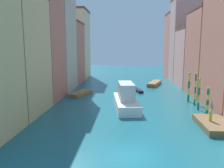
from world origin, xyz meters
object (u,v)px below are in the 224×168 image
Objects in this scene: waterfront_dock at (215,125)px; mooring_pole_3 at (189,87)px; mooring_pole_0 at (208,101)px; mooring_pole_1 at (199,94)px; motorboat_1 at (154,83)px; mooring_pole_2 at (195,89)px; gondola_black at (134,88)px; motorboat_0 at (80,93)px; person_on_dock at (211,115)px; vaporetto_white at (126,99)px.

mooring_pole_3 is (0.38, 12.71, 2.22)m from waterfront_dock.
mooring_pole_0 is 0.81× the size of mooring_pole_1.
mooring_pole_2 is at bearing -78.70° from motorboat_1.
motorboat_0 is (-10.78, -6.62, 0.06)m from gondola_black.
mooring_pole_1 is (-0.39, 2.52, 0.45)m from mooring_pole_0.
mooring_pole_1 reaches higher than motorboat_1.
mooring_pole_2 is (1.18, 9.99, 1.26)m from person_on_dock.
vaporetto_white is at bearing 141.00° from person_on_dock.
mooring_pole_1 reaches higher than waterfront_dock.
motorboat_1 is (-2.72, 29.50, -0.97)m from person_on_dock.
mooring_pole_2 reaches higher than person_on_dock.
vaporetto_white is at bearing -169.20° from mooring_pole_2.
person_on_dock is 7.55m from mooring_pole_1.
motorboat_1 is (-3.90, 19.51, -2.23)m from mooring_pole_2.
mooring_pole_0 reaches higher than waterfront_dock.
mooring_pole_3 is at bearing 96.53° from mooring_pole_2.
mooring_pole_1 is at bearing 82.69° from person_on_dock.
mooring_pole_3 reaches higher than gondola_black.
vaporetto_white is (-10.65, -4.63, -1.17)m from mooring_pole_3.
person_on_dock reaches higher than motorboat_0.
mooring_pole_1 is at bearing 86.60° from waterfront_dock.
mooring_pole_3 is at bearing 88.27° from waterfront_dock.
mooring_pole_0 is at bearing -31.24° from motorboat_0.
mooring_pole_1 is 18.60m from gondola_black.
motorboat_1 reaches higher than motorboat_0.
mooring_pole_2 reaches higher than motorboat_0.
mooring_pole_2 is at bearing -56.47° from gondola_black.
person_on_dock is at bearing -105.31° from mooring_pole_0.
vaporetto_white is (-10.72, 0.49, -1.02)m from mooring_pole_1.
mooring_pole_1 is 0.60× the size of motorboat_1.
waterfront_dock is 1.59× the size of mooring_pole_0.
motorboat_0 is at bearing 148.76° from mooring_pole_0.
mooring_pole_2 is 0.66× the size of motorboat_1.
mooring_pole_0 is at bearing -88.13° from mooring_pole_2.
motorboat_1 is (-3.22, 29.67, 0.07)m from waterfront_dock.
motorboat_1 is at bearing 95.27° from person_on_dock.
vaporetto_white is (-10.26, 8.08, 1.06)m from waterfront_dock.
mooring_pole_1 reaches higher than motorboat_0.
person_on_dock is 0.15× the size of gondola_black.
mooring_pole_1 is 5.12m from mooring_pole_3.
motorboat_1 is at bearing 96.20° from waterfront_dock.
vaporetto_white reaches higher than gondola_black.
mooring_pole_3 is 0.52× the size of gondola_black.
mooring_pole_1 is 0.46× the size of vaporetto_white.
mooring_pole_3 is 0.64× the size of motorboat_1.
motorboat_1 is at bearing 99.38° from mooring_pole_0.
mooring_pole_2 is 1.04× the size of mooring_pole_3.
motorboat_1 is (7.04, 21.59, -0.99)m from vaporetto_white.
waterfront_dock is 1.21× the size of mooring_pole_3.
gondola_black is 1.22× the size of motorboat_1.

